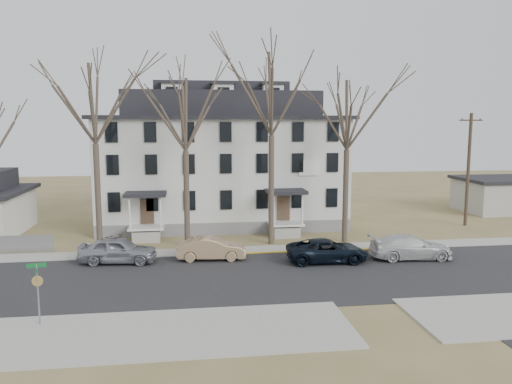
{
  "coord_description": "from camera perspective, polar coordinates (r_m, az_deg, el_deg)",
  "views": [
    {
      "loc": [
        -4.81,
        -25.0,
        8.67
      ],
      "look_at": [
        -0.21,
        9.0,
        3.92
      ],
      "focal_mm": 35.0,
      "sensor_mm": 36.0,
      "label": 1
    }
  ],
  "objects": [
    {
      "name": "car_navy",
      "position": [
        31.78,
        8.14,
        -6.7
      ],
      "size": [
        5.18,
        2.53,
        1.42
      ],
      "primitive_type": "imported",
      "rotation": [
        0.0,
        0.0,
        1.53
      ],
      "color": "black",
      "rests_on": "ground"
    },
    {
      "name": "car_white",
      "position": [
        33.63,
        17.26,
        -6.09
      ],
      "size": [
        5.34,
        2.45,
        1.51
      ],
      "primitive_type": "imported",
      "rotation": [
        0.0,
        0.0,
        1.51
      ],
      "color": "silver",
      "rests_on": "ground"
    },
    {
      "name": "far_sidewalk",
      "position": [
        34.46,
        0.57,
        -6.69
      ],
      "size": [
        120.0,
        2.0,
        0.08
      ],
      "primitive_type": "cube",
      "color": "#A09F97",
      "rests_on": "ground"
    },
    {
      "name": "tree_center",
      "position": [
        35.37,
        1.81,
        11.8
      ],
      "size": [
        9.0,
        9.0,
        14.7
      ],
      "color": "#473B31",
      "rests_on": "ground"
    },
    {
      "name": "near_sidewalk_left",
      "position": [
        22.03,
        -15.98,
        -15.61
      ],
      "size": [
        20.0,
        5.0,
        0.08
      ],
      "primitive_type": "cube",
      "color": "#A09F97",
      "rests_on": "ground"
    },
    {
      "name": "distant_building",
      "position": [
        54.99,
        26.46,
        -0.25
      ],
      "size": [
        8.5,
        6.5,
        3.35
      ],
      "color": "#A09F97",
      "rests_on": "ground"
    },
    {
      "name": "utility_pole_far",
      "position": [
        45.59,
        23.1,
        2.52
      ],
      "size": [
        2.0,
        0.28,
        9.5
      ],
      "color": "#3D3023",
      "rests_on": "ground"
    },
    {
      "name": "car_silver",
      "position": [
        32.35,
        -15.51,
        -6.47
      ],
      "size": [
        4.94,
        2.42,
        1.62
      ],
      "primitive_type": "imported",
      "rotation": [
        0.0,
        0.0,
        1.46
      ],
      "color": "#9598A1",
      "rests_on": "ground"
    },
    {
      "name": "main_road",
      "position": [
        28.77,
        2.31,
        -9.66
      ],
      "size": [
        120.0,
        10.0,
        0.04
      ],
      "primitive_type": "cube",
      "color": "#27272A",
      "rests_on": "ground"
    },
    {
      "name": "car_tan",
      "position": [
        32.07,
        -5.13,
        -6.5
      ],
      "size": [
        4.45,
        1.8,
        1.44
      ],
      "primitive_type": "imported",
      "rotation": [
        0.0,
        0.0,
        1.51
      ],
      "color": "tan",
      "rests_on": "ground"
    },
    {
      "name": "tree_mid_right",
      "position": [
        36.61,
        10.43,
        9.22
      ],
      "size": [
        7.8,
        7.8,
        12.74
      ],
      "color": "#473B31",
      "rests_on": "ground"
    },
    {
      "name": "yellow_curb",
      "position": [
        34.67,
        9.05,
        -6.7
      ],
      "size": [
        14.0,
        0.25,
        0.06
      ],
      "primitive_type": "cube",
      "color": "gold",
      "rests_on": "ground"
    },
    {
      "name": "ground",
      "position": [
        26.9,
        3.07,
        -10.93
      ],
      "size": [
        120.0,
        120.0,
        0.0
      ],
      "primitive_type": "plane",
      "color": "olive",
      "rests_on": "ground"
    },
    {
      "name": "boarding_house",
      "position": [
        43.17,
        -3.96,
        3.5
      ],
      "size": [
        20.8,
        12.36,
        12.05
      ],
      "color": "slate",
      "rests_on": "ground"
    },
    {
      "name": "bicycle_left",
      "position": [
        36.66,
        -15.83,
        -5.3
      ],
      "size": [
        2.0,
        1.44,
        1.0
      ],
      "primitive_type": "imported",
      "rotation": [
        0.0,
        0.0,
        1.11
      ],
      "color": "black",
      "rests_on": "ground"
    },
    {
      "name": "tree_far_left",
      "position": [
        35.39,
        -18.07,
        10.22
      ],
      "size": [
        8.4,
        8.4,
        13.72
      ],
      "color": "#473B31",
      "rests_on": "ground"
    },
    {
      "name": "tree_mid_left",
      "position": [
        34.82,
        -8.12,
        9.34
      ],
      "size": [
        7.8,
        7.8,
        12.74
      ],
      "color": "#473B31",
      "rests_on": "ground"
    },
    {
      "name": "street_sign",
      "position": [
        23.53,
        -23.69,
        -9.71
      ],
      "size": [
        0.79,
        0.79,
        2.78
      ],
      "rotation": [
        0.0,
        0.0,
        0.18
      ],
      "color": "gray",
      "rests_on": "ground"
    }
  ]
}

